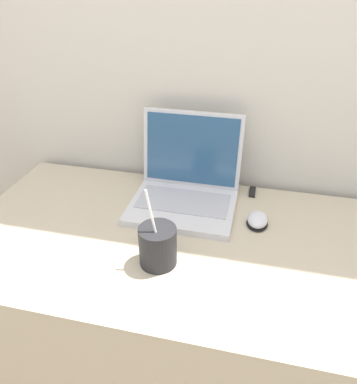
{
  "coord_description": "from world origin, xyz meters",
  "views": [
    {
      "loc": [
        0.13,
        -0.47,
        1.38
      ],
      "look_at": [
        -0.07,
        0.41,
        0.83
      ],
      "focal_mm": 35.0,
      "sensor_mm": 36.0,
      "label": 1
    }
  ],
  "objects_px": {
    "laptop": "(186,185)",
    "usb_stick": "(252,192)",
    "drink_cup": "(158,245)",
    "computer_mouse": "(257,220)"
  },
  "relations": [
    {
      "from": "computer_mouse",
      "to": "usb_stick",
      "type": "distance_m",
      "value": 0.17
    },
    {
      "from": "usb_stick",
      "to": "drink_cup",
      "type": "bearing_deg",
      "value": -118.04
    },
    {
      "from": "laptop",
      "to": "usb_stick",
      "type": "xyz_separation_m",
      "value": [
        0.2,
        0.1,
        -0.05
      ]
    },
    {
      "from": "drink_cup",
      "to": "computer_mouse",
      "type": "relative_size",
      "value": 2.54
    },
    {
      "from": "laptop",
      "to": "computer_mouse",
      "type": "distance_m",
      "value": 0.24
    },
    {
      "from": "laptop",
      "to": "drink_cup",
      "type": "distance_m",
      "value": 0.29
    },
    {
      "from": "computer_mouse",
      "to": "usb_stick",
      "type": "relative_size",
      "value": 1.4
    },
    {
      "from": "drink_cup",
      "to": "computer_mouse",
      "type": "height_order",
      "value": "drink_cup"
    },
    {
      "from": "laptop",
      "to": "drink_cup",
      "type": "xyz_separation_m",
      "value": [
        -0.01,
        -0.29,
        -0.0
      ]
    },
    {
      "from": "laptop",
      "to": "usb_stick",
      "type": "bearing_deg",
      "value": 26.05
    }
  ]
}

